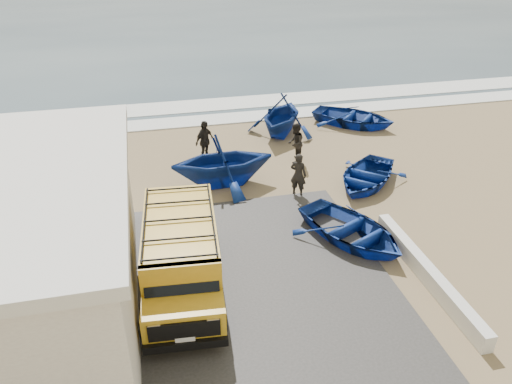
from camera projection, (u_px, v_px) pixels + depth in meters
ground at (244, 246)px, 16.66m from camera, size 160.00×160.00×0.00m
slab at (191, 293)px, 14.54m from camera, size 12.00×10.00×0.05m
ocean at (154, 3)px, 64.44m from camera, size 180.00×88.00×0.01m
surf_line at (198, 121)px, 26.88m from camera, size 180.00×1.60×0.06m
surf_wash at (192, 106)px, 29.02m from camera, size 180.00×2.20×0.04m
parapet at (427, 273)px, 14.97m from camera, size 0.35×6.00×0.55m
van at (181, 254)px, 14.20m from camera, size 2.49×5.43×2.27m
boat_near_left at (351, 230)px, 16.76m from camera, size 4.41×4.95×0.85m
boat_near_right at (366, 176)px, 20.34m from camera, size 4.64×4.68×0.80m
boat_mid_left at (223, 160)px, 20.01m from camera, size 4.31×3.77×2.17m
boat_far_left at (281, 115)px, 24.84m from camera, size 4.88×5.06×2.05m
boat_far_right at (353, 117)px, 26.21m from camera, size 5.25×5.15×0.89m
fisherman_front at (298, 175)px, 19.33m from camera, size 0.78×0.73×1.78m
fisherman_middle at (295, 143)px, 22.05m from camera, size 1.00×1.08×1.78m
fisherman_back at (205, 141)px, 22.12m from camera, size 1.14×1.07×1.88m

